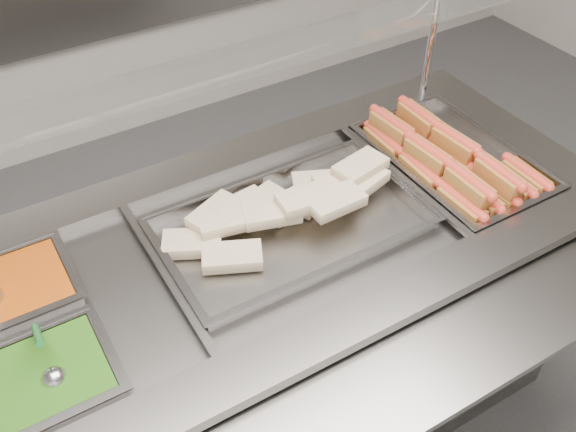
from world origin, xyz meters
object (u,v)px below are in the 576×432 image
sneeze_guard (225,68)px  steam_counter (274,335)px  pan_wraps (291,228)px  serving_spoon (52,371)px  pan_hotdogs (451,167)px

sneeze_guard → steam_counter: bearing=-90.7°
steam_counter → pan_wraps: pan_wraps is taller
sneeze_guard → pan_wraps: 0.46m
serving_spoon → pan_hotdogs: bearing=6.2°
steam_counter → serving_spoon: 0.80m
pan_hotdogs → pan_wraps: 0.58m
steam_counter → sneeze_guard: sneeze_guard is taller
steam_counter → pan_hotdogs: 0.76m
steam_counter → pan_hotdogs: bearing=-0.7°
sneeze_guard → pan_wraps: (0.06, -0.22, -0.40)m
pan_hotdogs → pan_wraps: bearing=179.3°
sneeze_guard → pan_hotdogs: size_ratio=2.98×
sneeze_guard → pan_hotdogs: (0.64, -0.23, -0.42)m
pan_hotdogs → serving_spoon: (-1.27, -0.14, 0.05)m
serving_spoon → pan_wraps: bearing=11.8°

